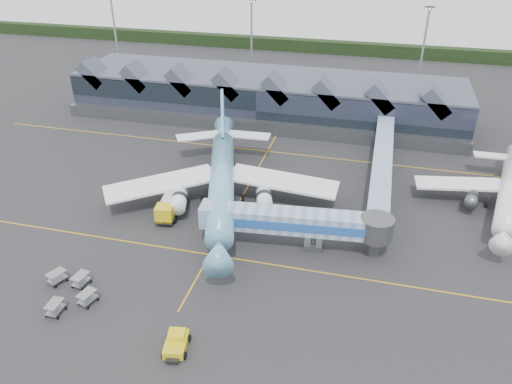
% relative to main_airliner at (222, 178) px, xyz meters
% --- Properties ---
extents(ground, '(260.00, 260.00, 0.00)m').
position_rel_main_airliner_xyz_m(ground, '(2.84, -6.92, -4.30)').
color(ground, '#262628').
rests_on(ground, ground).
extents(taxi_stripes, '(120.00, 60.00, 0.01)m').
position_rel_main_airliner_xyz_m(taxi_stripes, '(2.84, 3.08, -4.29)').
color(taxi_stripes, orange).
rests_on(taxi_stripes, ground).
extents(tree_line_far, '(260.00, 4.00, 4.00)m').
position_rel_main_airliner_xyz_m(tree_line_far, '(2.84, 103.08, -2.30)').
color(tree_line_far, black).
rests_on(tree_line_far, ground).
extents(terminal, '(90.00, 22.25, 12.52)m').
position_rel_main_airliner_xyz_m(terminal, '(-2.23, 40.43, 0.58)').
color(terminal, black).
rests_on(terminal, ground).
extents(light_masts, '(132.40, 42.56, 22.45)m').
position_rel_main_airliner_xyz_m(light_masts, '(23.84, 55.88, 8.19)').
color(light_masts, '#93949B').
rests_on(light_masts, ground).
extents(main_airliner, '(37.93, 44.61, 14.62)m').
position_rel_main_airliner_xyz_m(main_airliner, '(0.00, 0.00, 0.00)').
color(main_airliner, '#629FC6').
rests_on(main_airliner, ground).
extents(regional_jet, '(29.40, 32.62, 11.27)m').
position_rel_main_airliner_xyz_m(regional_jet, '(45.90, 8.70, -0.72)').
color(regional_jet, white).
rests_on(regional_jet, ground).
extents(jet_bridge, '(27.55, 6.60, 6.16)m').
position_rel_main_airliner_xyz_m(jet_bridge, '(15.74, -9.81, -0.05)').
color(jet_bridge, '#6E90B8').
rests_on(jet_bridge, ground).
extents(fuel_truck, '(4.36, 10.90, 3.62)m').
position_rel_main_airliner_xyz_m(fuel_truck, '(-7.14, -4.99, -2.27)').
color(fuel_truck, black).
rests_on(fuel_truck, ground).
extents(pushback_tug, '(3.30, 4.60, 1.90)m').
position_rel_main_airliner_xyz_m(pushback_tug, '(4.95, -32.44, -3.44)').
color(pushback_tug, yellow).
rests_on(pushback_tug, ground).
extents(baggage_carts, '(8.24, 7.93, 1.65)m').
position_rel_main_airliner_xyz_m(baggage_carts, '(-11.55, -27.55, -3.37)').
color(baggage_carts, gray).
rests_on(baggage_carts, ground).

